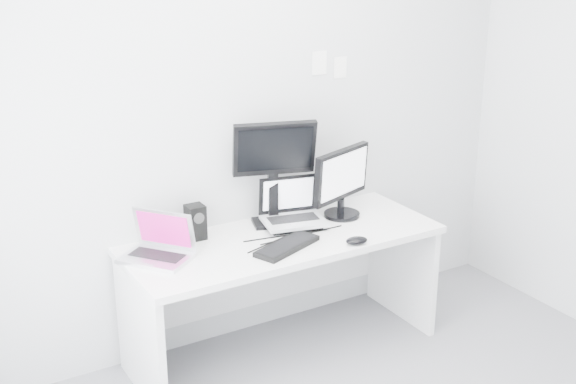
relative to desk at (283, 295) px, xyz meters
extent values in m
plane|color=#B6B8BB|center=(0.00, 0.35, 0.99)|extent=(3.60, 0.00, 3.60)
cube|color=white|center=(0.00, 0.00, 0.00)|extent=(1.80, 0.70, 0.73)
cube|color=silver|center=(-0.73, 0.07, 0.50)|extent=(0.42, 0.44, 0.26)
cube|color=black|center=(-0.43, 0.23, 0.46)|extent=(0.12, 0.12, 0.20)
cube|color=silver|center=(0.13, 0.09, 0.51)|extent=(0.40, 0.34, 0.29)
cube|color=black|center=(0.05, 0.20, 0.69)|extent=(0.50, 0.30, 0.64)
cube|color=black|center=(0.47, 0.10, 0.58)|extent=(0.52, 0.36, 0.43)
cube|color=black|center=(-0.06, -0.15, 0.38)|extent=(0.43, 0.28, 0.03)
ellipsoid|color=black|center=(0.30, -0.29, 0.39)|extent=(0.14, 0.10, 0.04)
cube|color=white|center=(0.45, 0.34, 1.26)|extent=(0.10, 0.00, 0.14)
cube|color=white|center=(0.60, 0.34, 1.22)|extent=(0.09, 0.00, 0.13)
camera|label=1|loc=(-1.98, -3.40, 2.02)|focal=47.28mm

